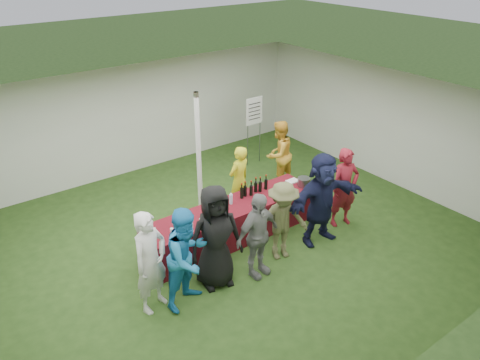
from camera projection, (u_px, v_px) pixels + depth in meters
ground at (213, 246)px, 9.06m from camera, size 60.00×60.00×0.00m
tent at (199, 156)px, 9.56m from camera, size 10.00×10.00×10.00m
serving_table at (232, 223)px, 9.13m from camera, size 3.60×0.80×0.75m
wine_bottles at (253, 188)px, 9.34m from camera, size 0.69×0.13×0.32m
wine_glasses at (221, 213)px, 8.50m from camera, size 2.74×0.15×0.16m
water_bottle at (231, 199)px, 8.99m from camera, size 0.07×0.07×0.23m
bar_towel at (293, 181)px, 9.84m from camera, size 0.25×0.18×0.03m
dump_bucket at (304, 182)px, 9.65m from camera, size 0.26×0.26×0.18m
wine_list_sign at (254, 116)px, 11.82m from camera, size 0.50×0.03×1.80m
staff_pourer at (239, 181)px, 9.85m from camera, size 0.62×0.47×1.54m
staff_back at (279, 154)px, 10.96m from camera, size 0.89×0.76×1.62m
customer_0 at (151, 262)px, 7.20m from camera, size 0.74×0.61×1.75m
customer_1 at (188, 257)px, 7.32m from camera, size 1.01×0.89×1.74m
customer_2 at (215, 237)px, 7.71m from camera, size 1.01×0.77×1.86m
customer_3 at (257, 236)px, 7.96m from camera, size 0.98×0.50×1.61m
customer_4 at (282, 221)px, 8.43m from camera, size 1.12×0.82×1.54m
customer_5 at (322, 199)px, 8.84m from camera, size 1.76×0.68×1.85m
customer_6 at (344, 188)px, 9.43m from camera, size 0.69×0.54×1.68m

